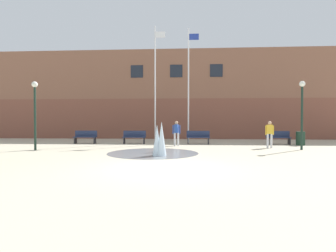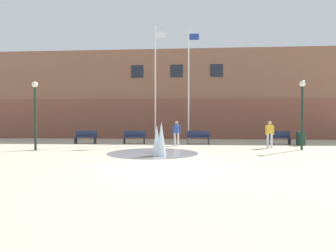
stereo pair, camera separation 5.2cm
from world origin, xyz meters
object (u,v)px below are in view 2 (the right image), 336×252
at_px(park_bench_near_trashcan, 198,137).
at_px(trash_can, 301,138).
at_px(flagpole_left, 156,81).
at_px(lamp_post_left_lane, 35,105).
at_px(lamp_post_right_lane, 302,105).
at_px(flagpole_right, 189,82).
at_px(park_bench_under_left_flagpole, 86,137).
at_px(park_bench_far_right, 279,137).
at_px(park_bench_under_right_flagpole, 134,137).
at_px(teen_by_trashcan, 270,132).
at_px(adult_watching, 177,131).

relative_size(park_bench_near_trashcan, trash_can, 1.78).
bearing_deg(flagpole_left, lamp_post_left_lane, -137.17).
bearing_deg(lamp_post_right_lane, park_bench_near_trashcan, 149.21).
bearing_deg(flagpole_right, flagpole_left, -180.00).
height_order(lamp_post_right_lane, trash_can, lamp_post_right_lane).
xyz_separation_m(park_bench_under_left_flagpole, park_bench_far_right, (13.40, 0.14, 0.00)).
bearing_deg(trash_can, park_bench_under_left_flagpole, 178.34).
distance_m(flagpole_left, lamp_post_left_lane, 8.46).
bearing_deg(lamp_post_left_lane, lamp_post_right_lane, 4.19).
bearing_deg(park_bench_under_left_flagpole, park_bench_far_right, 0.58).
relative_size(park_bench_under_left_flagpole, park_bench_far_right, 1.00).
distance_m(park_bench_under_left_flagpole, park_bench_near_trashcan, 7.96).
height_order(park_bench_under_right_flagpole, teen_by_trashcan, teen_by_trashcan).
height_order(teen_by_trashcan, flagpole_right, flagpole_right).
relative_size(park_bench_under_left_flagpole, lamp_post_right_lane, 0.42).
xyz_separation_m(adult_watching, lamp_post_right_lane, (6.99, -1.86, 1.56)).
distance_m(park_bench_under_right_flagpole, adult_watching, 3.33).
distance_m(park_bench_near_trashcan, adult_watching, 2.10).
xyz_separation_m(flagpole_left, flagpole_right, (2.47, 0.00, -0.11)).
height_order(park_bench_under_right_flagpole, adult_watching, adult_watching).
xyz_separation_m(park_bench_far_right, lamp_post_left_lane, (-14.55, -4.42, 1.99)).
height_order(adult_watching, teen_by_trashcan, same).
bearing_deg(teen_by_trashcan, park_bench_near_trashcan, -21.18).
relative_size(adult_watching, trash_can, 1.77).
xyz_separation_m(park_bench_under_right_flagpole, park_bench_far_right, (9.90, 0.12, 0.00)).
xyz_separation_m(park_bench_under_left_flagpole, trash_can, (14.63, -0.42, -0.03)).
bearing_deg(trash_can, park_bench_far_right, 155.56).
bearing_deg(flagpole_left, flagpole_right, 0.00).
distance_m(park_bench_under_left_flagpole, park_bench_far_right, 13.40).
xyz_separation_m(lamp_post_left_lane, trash_can, (15.78, 3.86, -2.02)).
distance_m(park_bench_near_trashcan, teen_by_trashcan, 4.76).
height_order(park_bench_near_trashcan, lamp_post_right_lane, lamp_post_right_lane).
relative_size(park_bench_under_right_flagpole, park_bench_near_trashcan, 1.00).
bearing_deg(park_bench_near_trashcan, park_bench_far_right, 0.56).
xyz_separation_m(teen_by_trashcan, trash_can, (2.60, 1.90, -0.48)).
height_order(park_bench_under_left_flagpole, park_bench_far_right, same).
height_order(adult_watching, trash_can, adult_watching).
bearing_deg(teen_by_trashcan, park_bench_far_right, -109.66).
bearing_deg(trash_can, park_bench_under_right_flagpole, 177.74).
distance_m(park_bench_near_trashcan, park_bench_far_right, 5.44).
distance_m(park_bench_under_left_flagpole, park_bench_under_right_flagpole, 3.50).
distance_m(park_bench_near_trashcan, lamp_post_left_lane, 10.30).
bearing_deg(park_bench_under_right_flagpole, trash_can, -2.26).
bearing_deg(park_bench_far_right, park_bench_near_trashcan, -179.44).
xyz_separation_m(park_bench_near_trashcan, lamp_post_right_lane, (5.53, -3.30, 2.02)).
height_order(park_bench_under_left_flagpole, lamp_post_right_lane, lamp_post_right_lane).
distance_m(park_bench_far_right, lamp_post_left_lane, 15.34).
xyz_separation_m(park_bench_under_left_flagpole, teen_by_trashcan, (12.03, -2.33, 0.45)).
bearing_deg(flagpole_right, adult_watching, -107.49).
distance_m(flagpole_left, trash_can, 10.74).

